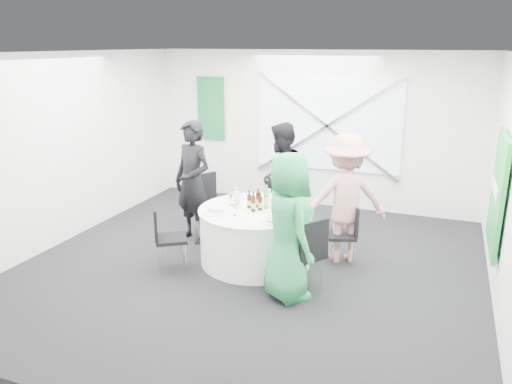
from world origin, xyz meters
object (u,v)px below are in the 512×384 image
(chair_back_right, at_px, (347,230))
(chair_front_left, at_px, (165,233))
(person_man_back, at_px, (281,178))
(person_woman_green, at_px, (288,227))
(person_woman_pink, at_px, (345,199))
(chair_back_left, at_px, (209,202))
(person_man_back_left, at_px, (193,182))
(chair_front_right, at_px, (307,250))
(chair_back, at_px, (275,205))
(clear_water_bottle, at_px, (237,200))
(banquet_table, at_px, (256,235))
(green_water_bottle, at_px, (266,199))

(chair_back_right, height_order, chair_front_left, chair_front_left)
(person_man_back, bearing_deg, person_woman_green, 18.11)
(person_woman_pink, bearing_deg, chair_back_left, -24.55)
(person_man_back_left, bearing_deg, chair_back_left, 53.50)
(chair_back_left, bearing_deg, chair_front_right, -93.25)
(chair_front_left, bearing_deg, chair_back, -61.71)
(chair_front_left, height_order, clear_water_bottle, clear_water_bottle)
(person_man_back_left, bearing_deg, banquet_table, -0.00)
(chair_back, xyz_separation_m, chair_front_left, (-0.93, -1.74, 0.03))
(chair_front_right, distance_m, person_woman_green, 0.41)
(chair_back_left, height_order, person_woman_green, person_woman_green)
(chair_front_left, height_order, person_woman_green, person_woman_green)
(green_water_bottle, bearing_deg, chair_back, 102.58)
(chair_back, relative_size, clear_water_bottle, 2.81)
(person_man_back_left, bearing_deg, chair_back_right, 18.62)
(person_man_back, bearing_deg, person_man_back_left, -55.80)
(person_man_back, height_order, green_water_bottle, person_man_back)
(person_man_back, bearing_deg, chair_front_right, 24.68)
(person_man_back, xyz_separation_m, green_water_bottle, (0.17, -1.14, 0.01))
(chair_back, bearing_deg, chair_back_right, -32.86)
(person_man_back_left, xyz_separation_m, person_woman_pink, (2.27, 0.08, -0.03))
(person_man_back_left, distance_m, green_water_bottle, 1.32)
(chair_back_right, relative_size, person_woman_green, 0.47)
(person_man_back, bearing_deg, person_woman_pink, 54.66)
(banquet_table, relative_size, person_man_back_left, 0.85)
(chair_back_left, xyz_separation_m, chair_front_right, (1.87, -1.16, -0.04))
(person_man_back_left, distance_m, person_woman_pink, 2.28)
(clear_water_bottle, bearing_deg, chair_back_right, 17.66)
(chair_back, distance_m, chair_front_left, 1.97)
(green_water_bottle, bearing_deg, person_man_back, 98.63)
(person_man_back, relative_size, person_woman_pink, 0.98)
(person_man_back, distance_m, clear_water_bottle, 1.30)
(chair_front_left, bearing_deg, person_man_back, -60.74)
(banquet_table, bearing_deg, chair_back_right, 18.46)
(person_woman_pink, bearing_deg, clear_water_bottle, -1.62)
(chair_back, xyz_separation_m, chair_front_right, (0.99, -1.69, 0.07))
(banquet_table, xyz_separation_m, chair_back, (-0.10, 1.06, 0.11))
(chair_front_right, height_order, person_woman_pink, person_woman_pink)
(banquet_table, distance_m, clear_water_bottle, 0.56)
(chair_front_right, height_order, clear_water_bottle, clear_water_bottle)
(chair_back_left, bearing_deg, chair_back, -30.15)
(person_woman_green, distance_m, clear_water_bottle, 1.20)
(person_man_back, bearing_deg, chair_back_right, 53.58)
(chair_back, relative_size, person_woman_pink, 0.47)
(chair_front_right, height_order, chair_front_left, chair_front_right)
(clear_water_bottle, bearing_deg, chair_back, 82.02)
(chair_back, xyz_separation_m, clear_water_bottle, (-0.16, -1.12, 0.39))
(chair_back_left, distance_m, person_woman_pink, 2.10)
(person_woman_green, bearing_deg, banquet_table, 0.00)
(person_woman_pink, height_order, green_water_bottle, person_woman_pink)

